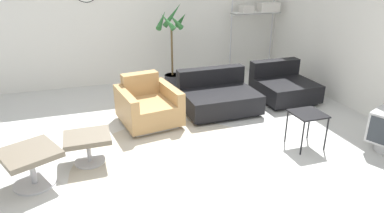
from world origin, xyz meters
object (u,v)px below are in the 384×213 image
(couch_low, at_px, (218,97))
(side_table, at_px, (308,117))
(armchair_red, at_px, (148,106))
(potted_plant, at_px, (172,55))
(ottoman, at_px, (88,142))
(shelf_unit, at_px, (259,11))
(couch_second, at_px, (283,87))

(couch_low, distance_m, side_table, 1.62)
(armchair_red, relative_size, potted_plant, 0.61)
(ottoman, relative_size, side_table, 1.13)
(armchair_red, height_order, couch_low, armchair_red)
(armchair_red, distance_m, side_table, 2.24)
(couch_low, relative_size, potted_plant, 0.73)
(armchair_red, distance_m, couch_low, 1.17)
(shelf_unit, bearing_deg, couch_low, -133.49)
(couch_low, relative_size, shelf_unit, 0.60)
(armchair_red, relative_size, side_table, 2.08)
(couch_second, bearing_deg, side_table, 66.54)
(armchair_red, relative_size, shelf_unit, 0.51)
(side_table, bearing_deg, couch_low, 112.36)
(side_table, relative_size, shelf_unit, 0.24)
(side_table, distance_m, potted_plant, 2.94)
(potted_plant, bearing_deg, armchair_red, -118.77)
(side_table, bearing_deg, couch_second, 67.22)
(shelf_unit, bearing_deg, ottoman, -143.84)
(couch_second, relative_size, potted_plant, 0.60)
(couch_second, relative_size, shelf_unit, 0.49)
(ottoman, xyz_separation_m, potted_plant, (1.66, 2.28, 0.38))
(ottoman, distance_m, shelf_unit, 4.57)
(armchair_red, height_order, side_table, armchair_red)
(armchair_red, relative_size, couch_second, 1.02)
(armchair_red, xyz_separation_m, shelf_unit, (2.70, 1.74, 1.08))
(couch_second, bearing_deg, armchair_red, 4.82)
(couch_low, distance_m, potted_plant, 1.40)
(armchair_red, distance_m, couch_second, 2.46)
(ottoman, height_order, potted_plant, potted_plant)
(ottoman, height_order, couch_low, couch_low)
(armchair_red, height_order, potted_plant, potted_plant)
(side_table, xyz_separation_m, potted_plant, (-1.01, 2.75, 0.25))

